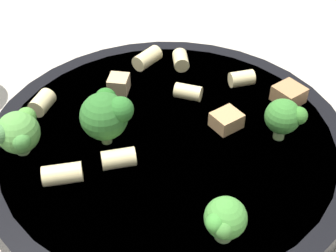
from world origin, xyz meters
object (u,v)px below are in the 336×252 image
at_px(rigatoni_4, 62,174).
at_px(rigatoni_5, 178,60).
at_px(broccoli_floret_3, 284,117).
at_px(pasta_bowl, 168,148).
at_px(rigatoni_6, 42,103).
at_px(rigatoni_3, 188,92).
at_px(broccoli_floret_2, 225,220).
at_px(chicken_chunk_2, 289,94).
at_px(rigatoni_2, 242,79).
at_px(chicken_chunk_0, 119,84).
at_px(broccoli_floret_0, 106,115).
at_px(broccoli_floret_1, 18,132).
at_px(chicken_chunk_1, 226,120).
at_px(rigatoni_0, 147,58).
at_px(rigatoni_1, 119,159).

bearing_deg(rigatoni_4, rigatoni_5, 157.36).
bearing_deg(broccoli_floret_3, pasta_bowl, -84.44).
bearing_deg(rigatoni_6, rigatoni_3, 104.45).
distance_m(broccoli_floret_2, chicken_chunk_2, 0.16).
height_order(rigatoni_2, chicken_chunk_2, same).
bearing_deg(rigatoni_2, rigatoni_4, -43.21).
height_order(rigatoni_4, chicken_chunk_0, same).
xyz_separation_m(pasta_bowl, broccoli_floret_0, (0.01, -0.04, 0.04)).
bearing_deg(rigatoni_2, pasta_bowl, -36.90).
distance_m(rigatoni_2, rigatoni_3, 0.05).
bearing_deg(rigatoni_4, rigatoni_2, 136.79).
xyz_separation_m(rigatoni_3, chicken_chunk_2, (-0.01, 0.08, 0.00)).
relative_size(broccoli_floret_1, rigatoni_2, 1.66).
bearing_deg(chicken_chunk_1, pasta_bowl, -69.36).
bearing_deg(broccoli_floret_3, rigatoni_0, -126.91).
distance_m(pasta_bowl, rigatoni_3, 0.06).
bearing_deg(rigatoni_6, broccoli_floret_1, 1.20).
distance_m(rigatoni_6, chicken_chunk_0, 0.07).
relative_size(rigatoni_6, chicken_chunk_0, 1.17).
xyz_separation_m(rigatoni_2, rigatoni_4, (0.13, -0.12, 0.00)).
bearing_deg(broccoli_floret_1, broccoli_floret_3, 101.61).
distance_m(rigatoni_4, chicken_chunk_2, 0.20).
relative_size(rigatoni_2, chicken_chunk_1, 0.97).
bearing_deg(rigatoni_1, rigatoni_3, 153.83).
xyz_separation_m(broccoli_floret_1, rigatoni_2, (-0.11, 0.16, -0.01)).
relative_size(pasta_bowl, chicken_chunk_2, 12.78).
xyz_separation_m(broccoli_floret_3, rigatoni_3, (-0.04, -0.08, -0.01)).
height_order(broccoli_floret_2, broccoli_floret_3, broccoli_floret_3).
height_order(rigatoni_0, chicken_chunk_0, same).
xyz_separation_m(broccoli_floret_1, rigatoni_0, (-0.13, 0.07, -0.01)).
relative_size(rigatoni_3, chicken_chunk_2, 1.02).
height_order(rigatoni_5, rigatoni_6, rigatoni_6).
xyz_separation_m(chicken_chunk_1, chicken_chunk_2, (-0.04, 0.05, 0.00)).
bearing_deg(pasta_bowl, rigatoni_2, 143.10).
distance_m(rigatoni_3, rigatoni_6, 0.12).
bearing_deg(rigatoni_6, broccoli_floret_3, 86.67).
relative_size(rigatoni_3, rigatoni_5, 1.10).
relative_size(broccoli_floret_1, rigatoni_0, 1.29).
distance_m(broccoli_floret_0, chicken_chunk_0, 0.07).
height_order(broccoli_floret_3, chicken_chunk_1, broccoli_floret_3).
distance_m(rigatoni_3, rigatoni_4, 0.13).
height_order(pasta_bowl, chicken_chunk_2, chicken_chunk_2).
xyz_separation_m(rigatoni_1, chicken_chunk_0, (-0.09, -0.02, 0.00)).
bearing_deg(rigatoni_3, chicken_chunk_2, 94.17).
height_order(broccoli_floret_1, rigatoni_1, broccoli_floret_1).
bearing_deg(rigatoni_0, broccoli_floret_1, -30.21).
bearing_deg(broccoli_floret_2, rigatoni_5, -165.84).
bearing_deg(chicken_chunk_1, rigatoni_5, -149.93).
distance_m(rigatoni_1, chicken_chunk_2, 0.16).
distance_m(broccoli_floret_1, rigatoni_3, 0.14).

